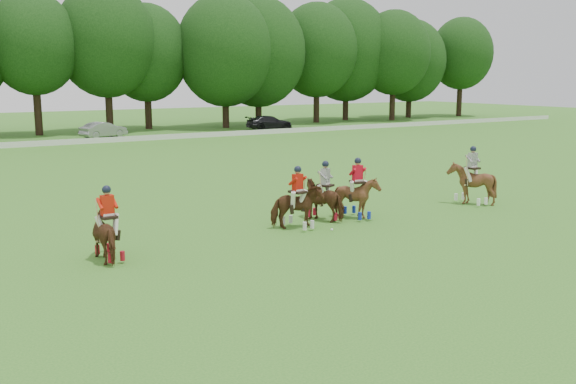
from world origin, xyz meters
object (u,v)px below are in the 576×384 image
polo_red_b (298,207)px  polo_red_c (357,197)px  car_mid (103,130)px  car_right (270,123)px  polo_stripe_a (325,199)px  polo_ball (332,230)px  polo_stripe_b (471,183)px  polo_red_a (109,234)px

polo_red_b → polo_red_c: polo_red_c is taller
car_mid → car_right: bearing=-109.6°
polo_stripe_a → polo_ball: bearing=-117.2°
polo_stripe_a → polo_red_c: bearing=-20.3°
polo_red_c → polo_stripe_a: (-1.18, 0.44, -0.04)m
polo_stripe_a → polo_ball: size_ratio=24.95×
car_mid → polo_ball: (-3.17, -39.07, -0.65)m
polo_stripe_b → polo_ball: (-7.83, -0.80, -0.87)m
polo_stripe_b → polo_ball: 7.92m
polo_stripe_a → polo_red_a: bearing=-172.8°
car_mid → polo_red_a: (-10.87, -38.55, 0.11)m
polo_red_a → car_mid: bearing=74.2°
polo_stripe_a → polo_red_b: bearing=-158.3°
polo_ball → polo_red_b: bearing=131.6°
polo_red_c → car_mid: bearing=88.2°
polo_red_c → polo_stripe_a: 1.26m
car_mid → car_right: car_right is taller
polo_red_a → polo_stripe_b: polo_stripe_b is taller
car_mid → polo_red_c: bearing=158.6°
polo_red_a → polo_stripe_b: size_ratio=0.90×
car_right → polo_red_a: (-27.89, -38.55, 0.10)m
car_mid → polo_stripe_a: polo_stripe_a is taller
polo_red_b → polo_stripe_a: size_ratio=1.00×
polo_red_c → polo_stripe_b: bearing=-3.5°
polo_red_b → polo_red_a: bearing=-176.6°
polo_stripe_a → car_right: bearing=62.7°
polo_red_c → polo_ball: size_ratio=25.91×
polo_stripe_b → polo_red_a: bearing=-179.0°
car_right → polo_stripe_b: bearing=167.4°
car_mid → polo_stripe_b: 38.55m
polo_red_c → polo_stripe_a: bearing=159.7°
polo_stripe_a → polo_ball: 1.95m
polo_red_a → polo_stripe_a: bearing=7.2°
polo_red_c → car_right: bearing=64.4°
car_mid → polo_red_b: bearing=154.4°
car_mid → polo_stripe_a: size_ratio=1.87×
car_mid → polo_ball: car_mid is taller
car_mid → polo_red_b: (-4.01, -38.13, 0.11)m
car_right → polo_red_c: size_ratio=2.07×
polo_red_a → polo_red_b: size_ratio=0.99×
polo_red_c → polo_red_b: bearing=-175.6°
polo_red_c → polo_red_a: bearing=-176.3°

